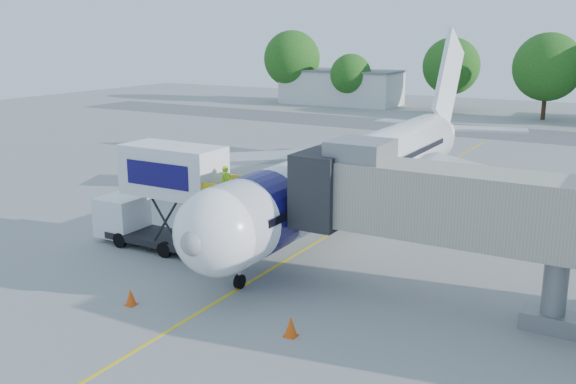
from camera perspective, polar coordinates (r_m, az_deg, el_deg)
The scene contains 14 objects.
ground at distance 36.37m, azimuth 4.12°, elevation -3.53°, with size 160.00×160.00×0.00m, color gray.
guidance_line at distance 36.37m, azimuth 4.12°, elevation -3.53°, with size 0.15×70.00×0.01m, color yellow.
taxiway_strip at distance 75.59m, azimuth 18.22°, elevation 5.01°, with size 120.00×10.00×0.01m, color #59595B.
aircraft at distance 39.26m, azimuth 6.82°, elevation 2.17°, with size 34.17×37.73×11.35m.
jet_bridge at distance 26.11m, azimuth 13.39°, elevation -1.03°, with size 13.90×3.20×6.60m.
catering_hiloader at distance 33.28m, azimuth -10.94°, elevation -0.48°, with size 8.50×2.44×5.50m.
ground_tug at distance 21.42m, azimuth -15.55°, elevation -14.81°, with size 4.12×2.57×1.54m.
safety_cone_a at distance 24.20m, azimuth 0.26°, elevation -11.89°, with size 0.49×0.49×0.79m.
safety_cone_b at distance 27.53m, azimuth -13.80°, elevation -9.07°, with size 0.45×0.45×0.72m.
outbuilding_left at distance 101.23m, azimuth 4.73°, elevation 9.30°, with size 18.40×8.40×5.30m.
tree_a at distance 103.17m, azimuth 0.35°, elevation 11.75°, with size 8.83×8.83×11.26m.
tree_b at distance 97.69m, azimuth 5.60°, elevation 10.34°, with size 6.15×6.15×7.85m.
tree_c at distance 95.44m, azimuth 14.30°, elevation 10.78°, with size 8.05×8.05×10.26m.
tree_d at distance 88.59m, azimuth 22.08°, elevation 10.25°, with size 8.59×8.59×10.96m.
Camera 1 is at (14.98, -31.28, 10.96)m, focal length 40.00 mm.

